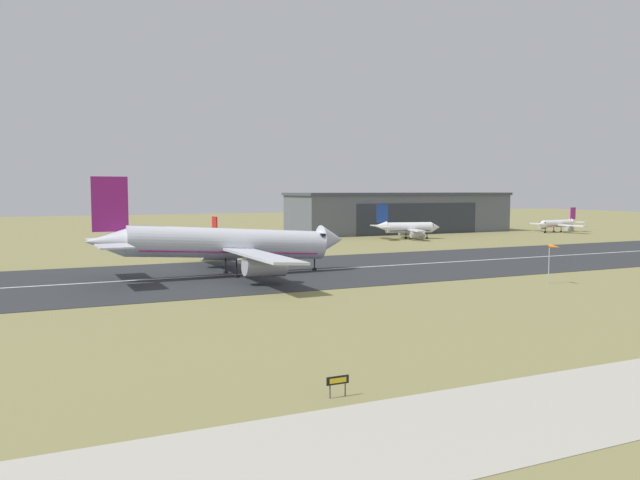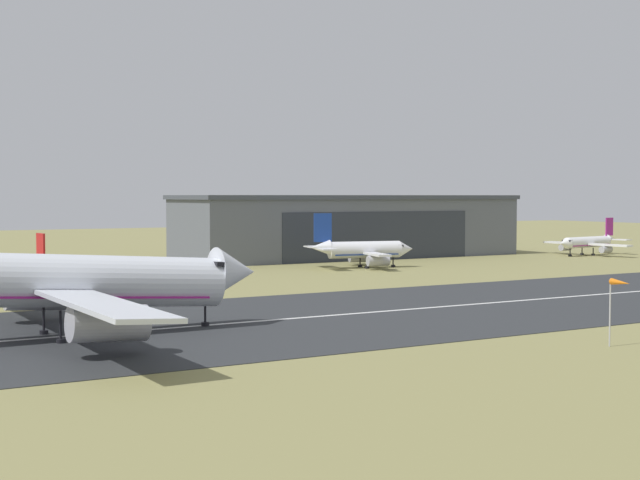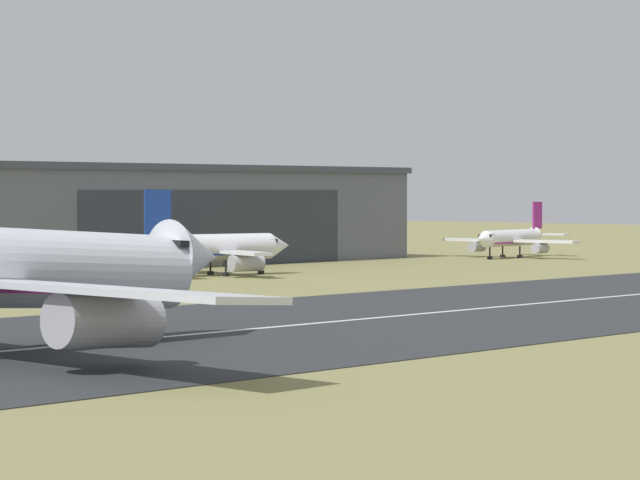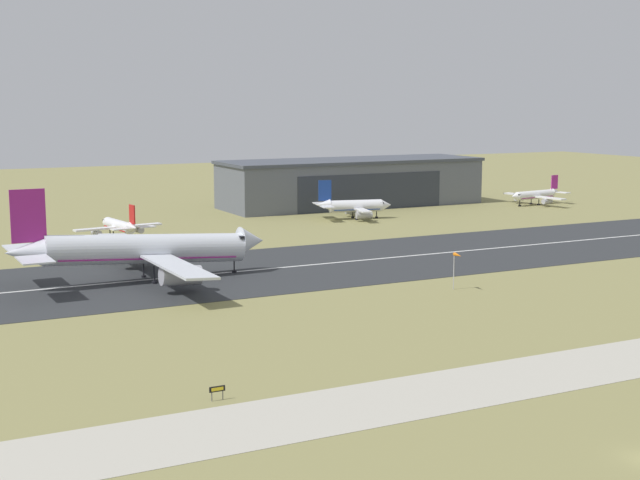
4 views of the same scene
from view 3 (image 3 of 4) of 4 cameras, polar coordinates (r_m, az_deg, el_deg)
The scene contains 5 objects.
runway_strip at distance 106.04m, azimuth -6.07°, elevation -3.68°, with size 420.87×43.03×0.06m, color #2B2D30.
runway_centreline at distance 106.04m, azimuth -6.07°, elevation -3.66°, with size 378.79×0.70×0.01m, color silver.
hangar_building at distance 213.40m, azimuth -5.98°, elevation 0.96°, with size 78.80×24.63×13.83m.
airplane_parked_west at distance 183.47m, azimuth -3.90°, elevation -0.30°, with size 21.43×19.93×10.45m.
airplane_parked_east at distance 234.22m, azimuth 7.23°, elevation 0.06°, with size 20.84×22.61×8.56m.
Camera 3 is at (-67.44, 15.06, 10.23)m, focal length 85.00 mm.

